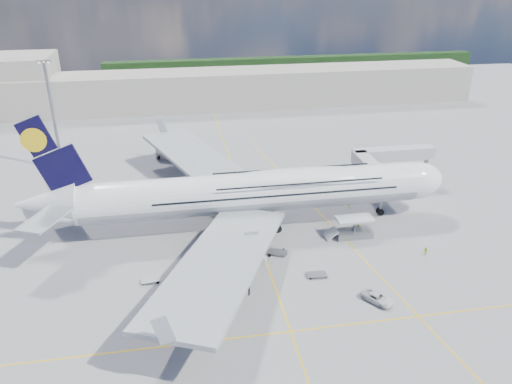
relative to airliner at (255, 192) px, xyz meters
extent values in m
plane|color=gray|center=(-0.26, -10.00, -6.87)|extent=(300.00, 300.00, 0.00)
cube|color=yellow|center=(-0.26, -10.00, -6.86)|extent=(0.25, 220.00, 0.01)
cube|color=yellow|center=(-0.26, -30.00, -6.86)|extent=(120.00, 0.25, 0.01)
cube|color=yellow|center=(13.74, 0.00, -6.86)|extent=(14.16, 99.06, 0.01)
cylinder|color=white|center=(-0.26, 0.00, -0.07)|extent=(62.00, 7.20, 7.20)
cylinder|color=#9EA0A5|center=(-0.26, 0.00, -0.22)|extent=(60.76, 7.13, 7.13)
ellipsoid|color=white|center=(7.74, 0.00, 1.91)|extent=(36.00, 6.84, 3.76)
ellipsoid|color=white|center=(30.74, 0.00, -0.07)|extent=(11.52, 7.20, 7.20)
ellipsoid|color=black|center=(33.98, 0.00, 0.53)|extent=(3.84, 4.16, 1.44)
cone|color=white|center=(-35.76, 0.00, 0.73)|extent=(10.00, 6.84, 6.84)
cube|color=black|center=(-33.76, 0.00, 9.53)|extent=(11.02, 0.46, 14.61)
cylinder|color=yellow|center=(-35.86, 0.00, 12.03)|extent=(4.00, 0.60, 4.00)
cube|color=#999EA3|center=(-8.26, 20.00, -1.27)|extent=(25.49, 39.15, 3.35)
cube|color=#999EA3|center=(-8.26, -20.00, -1.27)|extent=(25.49, 39.15, 3.35)
cylinder|color=#B7BABF|center=(-3.26, 12.50, -3.67)|extent=(5.20, 3.50, 3.50)
cylinder|color=#B7BABF|center=(-7.76, 23.00, -3.67)|extent=(5.20, 3.50, 3.50)
cylinder|color=#B7BABF|center=(-3.26, -12.50, -3.67)|extent=(5.20, 3.50, 3.50)
cylinder|color=#B7BABF|center=(-7.76, -23.00, -3.67)|extent=(5.20, 3.50, 3.50)
cylinder|color=gray|center=(24.74, 0.00, -4.67)|extent=(0.44, 0.44, 3.80)
cylinder|color=black|center=(24.74, 0.00, -6.22)|extent=(1.30, 0.90, 1.30)
cylinder|color=gray|center=(-0.26, 0.00, -4.67)|extent=(0.56, 0.56, 3.80)
cylinder|color=black|center=(-0.26, 3.20, -6.12)|extent=(1.50, 0.90, 1.50)
cube|color=#B7B7BC|center=(24.74, 8.60, 0.23)|extent=(3.00, 10.00, 2.60)
cube|color=#B7B7BC|center=(32.74, 13.60, 0.23)|extent=(18.00, 3.00, 2.60)
cylinder|color=gray|center=(26.74, 11.60, -3.32)|extent=(0.80, 0.80, 7.10)
cylinder|color=black|center=(26.74, 11.60, -6.42)|extent=(0.90, 0.80, 0.90)
cylinder|color=gray|center=(40.74, 13.60, -3.32)|extent=(1.00, 1.00, 7.10)
cube|color=gray|center=(40.74, 13.60, -6.47)|extent=(2.00, 2.00, 0.80)
cylinder|color=#B7B7BC|center=(24.74, 4.80, 0.23)|extent=(3.60, 3.60, 2.80)
cube|color=silver|center=(16.74, -7.10, -3.37)|extent=(6.50, 3.20, 0.35)
cube|color=gray|center=(16.74, -7.10, -6.32)|extent=(6.50, 3.20, 1.10)
cube|color=gray|center=(16.74, -7.10, -4.82)|extent=(0.22, 1.99, 3.00)
cylinder|color=black|center=(14.14, -8.30, -6.52)|extent=(0.70, 0.30, 0.70)
cube|color=silver|center=(12.54, -7.10, -5.87)|extent=(2.16, 2.60, 1.60)
cylinder|color=gray|center=(-40.26, 35.00, 5.63)|extent=(0.70, 0.70, 25.00)
cube|color=gray|center=(-40.26, 35.00, 18.33)|extent=(3.00, 0.40, 0.60)
cube|color=#B2AD9E|center=(-0.26, 85.00, -0.87)|extent=(180.00, 16.00, 12.00)
cube|color=#193814|center=(39.74, 130.00, -2.87)|extent=(160.00, 6.00, 8.00)
cube|color=gray|center=(-17.71, -21.75, -6.55)|extent=(2.95, 1.94, 0.16)
cylinder|color=black|center=(-18.80, -22.30, -6.67)|extent=(0.40, 0.16, 0.40)
cylinder|color=black|center=(-16.62, -21.21, -6.67)|extent=(0.40, 0.16, 0.40)
cube|color=silver|center=(-17.71, -21.75, -5.82)|extent=(2.22, 1.71, 1.36)
cube|color=gray|center=(-7.41, -20.09, -6.49)|extent=(3.29, 1.83, 0.19)
cylinder|color=black|center=(-8.71, -20.74, -6.63)|extent=(0.48, 0.19, 0.48)
cylinder|color=black|center=(-6.12, -19.44, -6.63)|extent=(0.48, 0.19, 0.48)
cube|color=gray|center=(-11.98, -20.79, -6.54)|extent=(2.96, 1.76, 0.17)
cylinder|color=black|center=(-13.12, -21.36, -6.66)|extent=(0.41, 0.17, 0.41)
cylinder|color=black|center=(-10.85, -20.22, -6.66)|extent=(0.41, 0.17, 0.41)
cube|color=silver|center=(-11.98, -20.79, -5.78)|extent=(2.20, 1.60, 1.41)
cube|color=gray|center=(-18.87, -15.30, -6.54)|extent=(2.94, 1.80, 0.17)
cylinder|color=black|center=(-19.99, -15.85, -6.66)|extent=(0.41, 0.17, 0.41)
cylinder|color=black|center=(-17.76, -14.74, -6.66)|extent=(0.41, 0.17, 0.41)
cube|color=gray|center=(1.91, -10.66, -6.47)|extent=(3.84, 3.12, 0.20)
cylinder|color=black|center=(0.56, -11.34, -6.62)|extent=(0.50, 0.20, 0.50)
cylinder|color=black|center=(3.27, -9.98, -6.62)|extent=(0.50, 0.20, 0.50)
cube|color=gray|center=(6.79, -18.22, -6.51)|extent=(3.17, 1.87, 0.18)
cylinder|color=black|center=(5.57, -18.82, -6.64)|extent=(0.45, 0.18, 0.45)
cylinder|color=black|center=(8.01, -17.61, -6.64)|extent=(0.45, 0.18, 0.45)
cube|color=silver|center=(-1.56, -12.97, -6.25)|extent=(2.71, 1.88, 1.15)
cube|color=black|center=(-1.56, -12.97, -5.54)|extent=(1.17, 1.29, 0.44)
cylinder|color=black|center=(-2.44, -13.46, -6.59)|extent=(0.57, 0.22, 0.57)
cylinder|color=black|center=(-0.67, -12.49, -6.59)|extent=(0.57, 0.22, 0.57)
cube|color=gray|center=(-16.00, 14.49, -6.01)|extent=(5.85, 2.98, 1.72)
cube|color=silver|center=(-16.60, 14.49, -4.38)|extent=(4.42, 2.82, 1.89)
cube|color=silver|center=(-13.85, 14.49, -5.24)|extent=(1.86, 2.21, 1.37)
cube|color=black|center=(-13.25, 14.49, -5.07)|extent=(0.42, 1.71, 0.77)
cylinder|color=black|center=(-14.11, 13.51, -6.40)|extent=(0.94, 0.30, 0.94)
cylinder|color=black|center=(-17.88, 15.48, -6.40)|extent=(0.94, 0.30, 0.94)
cube|color=red|center=(-16.60, 14.49, -4.98)|extent=(4.47, 2.87, 0.43)
cube|color=gray|center=(-15.18, 37.59, -5.90)|extent=(6.66, 5.01, 1.94)
cube|color=silver|center=(-15.85, 37.59, -4.06)|extent=(5.25, 4.33, 2.13)
cube|color=silver|center=(-12.75, 37.59, -5.03)|extent=(2.59, 2.79, 1.55)
cube|color=black|center=(-12.07, 37.59, -4.83)|extent=(1.04, 1.78, 0.87)
cylinder|color=black|center=(-13.04, 36.47, -6.33)|extent=(1.07, 0.34, 1.07)
cylinder|color=black|center=(-17.31, 38.70, -6.33)|extent=(1.07, 0.34, 1.07)
imported|color=silver|center=(13.55, -25.95, -6.21)|extent=(4.49, 5.10, 1.31)
imported|color=#F1FF1A|center=(19.90, 4.08, -5.98)|extent=(0.75, 0.76, 1.77)
imported|color=#9BE518|center=(26.39, -15.48, -6.08)|extent=(0.97, 0.90, 1.58)
imported|color=#95DF17|center=(-11.16, -15.84, -5.99)|extent=(0.44, 1.04, 1.76)
imported|color=#DDF619|center=(18.40, -5.30, -6.03)|extent=(0.66, 0.89, 1.67)
imported|color=#E6FF1A|center=(-0.90, -12.72, -6.12)|extent=(1.03, 0.67, 1.50)
cone|color=red|center=(25.77, 7.83, -6.61)|extent=(0.40, 0.40, 0.51)
cube|color=red|center=(25.77, 7.83, -6.85)|extent=(0.35, 0.35, 0.03)
cone|color=red|center=(-16.13, 6.54, -6.60)|extent=(0.42, 0.42, 0.53)
cube|color=red|center=(-16.13, 6.54, -6.85)|extent=(0.36, 0.36, 0.03)
cone|color=red|center=(-6.09, 25.19, -6.58)|extent=(0.46, 0.46, 0.58)
cube|color=red|center=(-6.09, 25.19, -6.85)|extent=(0.40, 0.40, 0.03)
cone|color=red|center=(-4.63, -7.98, -6.61)|extent=(0.40, 0.40, 0.51)
cube|color=red|center=(-4.63, -7.98, -6.85)|extent=(0.35, 0.35, 0.03)
cone|color=red|center=(-5.62, -20.00, -6.56)|extent=(0.48, 0.48, 0.61)
cube|color=red|center=(-5.62, -20.00, -6.85)|extent=(0.41, 0.41, 0.03)
cone|color=red|center=(-40.95, 7.86, -6.55)|extent=(0.49, 0.49, 0.63)
cube|color=red|center=(-40.95, 7.86, -6.85)|extent=(0.43, 0.43, 0.03)
camera|label=1|loc=(-13.83, -80.91, 37.91)|focal=35.00mm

